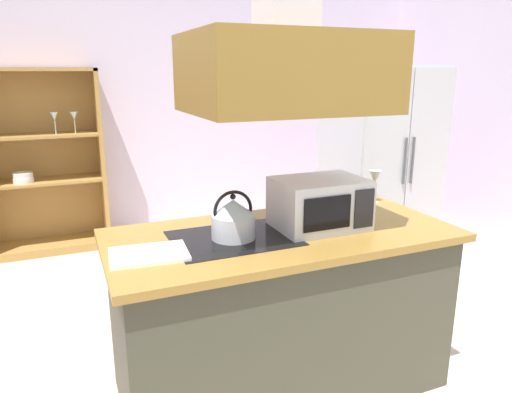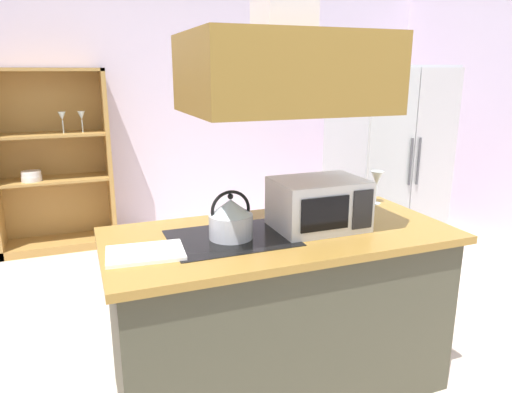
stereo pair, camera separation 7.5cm
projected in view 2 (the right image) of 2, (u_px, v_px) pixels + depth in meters
The scene contains 10 objects.
ground_plane at pixel (287, 384), 2.65m from camera, with size 7.80×7.80×0.00m, color beige.
wall_back at pixel (170, 105), 5.01m from camera, with size 6.00×0.12×2.70m, color silver.
kitchen_island at pixel (279, 311), 2.53m from camera, with size 1.78×0.83×0.90m.
range_hood at pixel (283, 50), 2.19m from camera, with size 0.90×0.70×1.19m.
refrigerator at pixel (386, 164), 4.35m from camera, with size 0.90×0.78×1.74m.
dish_cabinet at pixel (53, 172), 4.54m from camera, with size 1.06×0.40×1.72m.
kettle at pixel (231, 219), 2.30m from camera, with size 0.22×0.22×0.24m.
cutting_board at pixel (145, 253), 2.11m from camera, with size 0.34×0.24×0.02m, color white.
microwave at pixel (318, 204), 2.45m from camera, with size 0.46×0.35×0.26m.
wine_glass_on_counter at pixel (377, 180), 2.89m from camera, with size 0.08×0.08×0.21m.
Camera 2 is at (-0.98, -2.07, 1.70)m, focal length 33.19 mm.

